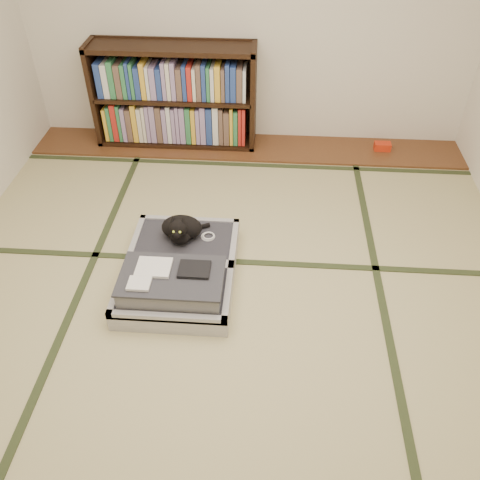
{
  "coord_description": "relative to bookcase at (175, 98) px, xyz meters",
  "views": [
    {
      "loc": [
        0.23,
        -2.25,
        2.45
      ],
      "look_at": [
        0.05,
        0.35,
        0.25
      ],
      "focal_mm": 38.0,
      "sensor_mm": 36.0,
      "label": 1
    }
  ],
  "objects": [
    {
      "name": "room_shell",
      "position": [
        0.67,
        -2.07,
        1.01
      ],
      "size": [
        4.5,
        4.5,
        4.5
      ],
      "color": "white",
      "rests_on": "ground"
    },
    {
      "name": "suitcase",
      "position": [
        0.32,
        -1.9,
        -0.35
      ],
      "size": [
        0.74,
        0.98,
        0.29
      ],
      "color": "#BBBBC0",
      "rests_on": "floor"
    },
    {
      "name": "bookcase",
      "position": [
        0.0,
        0.0,
        0.0
      ],
      "size": [
        1.48,
        0.34,
        0.95
      ],
      "color": "black",
      "rests_on": "wood_strip"
    },
    {
      "name": "tatami_borders",
      "position": [
        0.67,
        -1.57,
        -0.45
      ],
      "size": [
        4.0,
        4.5,
        0.01
      ],
      "color": "#2D381E",
      "rests_on": "ground"
    },
    {
      "name": "hanger",
      "position": [
        0.19,
        -1.33,
        -0.44
      ],
      "size": [
        0.42,
        0.23,
        0.01
      ],
      "color": "black",
      "rests_on": "floor"
    },
    {
      "name": "cable_coil",
      "position": [
        0.48,
        -1.58,
        -0.3
      ],
      "size": [
        0.1,
        0.1,
        0.02
      ],
      "color": "white",
      "rests_on": "suitcase"
    },
    {
      "name": "wood_strip",
      "position": [
        0.67,
        -0.07,
        -0.44
      ],
      "size": [
        4.0,
        0.5,
        0.02
      ],
      "primitive_type": "cube",
      "color": "brown",
      "rests_on": "ground"
    },
    {
      "name": "cat",
      "position": [
        0.3,
        -1.61,
        -0.21
      ],
      "size": [
        0.33,
        0.33,
        0.26
      ],
      "color": "black",
      "rests_on": "suitcase"
    },
    {
      "name": "red_item",
      "position": [
        1.94,
        -0.04,
        -0.4
      ],
      "size": [
        0.15,
        0.09,
        0.07
      ],
      "primitive_type": "cube",
      "rotation": [
        0.0,
        0.0,
        -0.0
      ],
      "color": "red",
      "rests_on": "wood_strip"
    },
    {
      "name": "floor",
      "position": [
        0.67,
        -2.07,
        -0.45
      ],
      "size": [
        4.5,
        4.5,
        0.0
      ],
      "primitive_type": "plane",
      "color": "#C9C186",
      "rests_on": "ground"
    }
  ]
}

